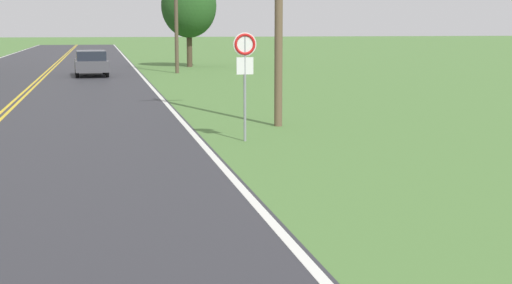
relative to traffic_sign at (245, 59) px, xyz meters
name	(u,v)px	position (x,y,z in m)	size (l,w,h in m)	color
traffic_sign	(245,59)	(0.00, 0.00, 0.00)	(0.60, 0.10, 2.81)	gray
utility_pole_far	(176,0)	(1.21, 27.54, 2.43)	(1.80, 0.24, 8.81)	brown
tree_behind_sign	(189,6)	(2.88, 34.44, 2.28)	(4.01, 4.01, 6.73)	#473828
car_dark_grey_suv_mid_near	(91,62)	(-4.11, 26.03, -1.30)	(2.09, 4.58, 1.52)	black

